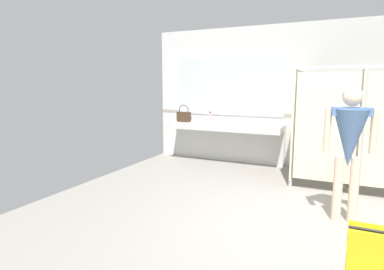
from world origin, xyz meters
TOP-DOWN VIEW (x-y plane):
  - ground_plane at (0.00, 0.00)m, footprint 7.58×6.95m
  - wall_back at (0.00, 3.23)m, footprint 7.58×0.12m
  - wall_back_tile_band at (0.00, 3.17)m, footprint 7.58×0.01m
  - vanity_counter at (-2.14, 2.95)m, footprint 2.47×0.59m
  - mirror_panel at (-2.14, 3.16)m, footprint 2.37×0.02m
  - bathroom_stalls at (0.39, 2.25)m, footprint 2.00×1.41m
  - person_standing at (0.22, 0.69)m, footprint 0.57×0.45m
  - handbag at (-3.00, 2.71)m, footprint 0.30×0.11m
  - soap_dispenser at (-2.51, 3.04)m, footprint 0.07×0.07m
  - paper_cup at (-2.01, 2.74)m, footprint 0.07×0.07m
  - wet_floor_sign at (0.37, -0.96)m, footprint 0.28×0.19m

SIDE VIEW (x-z plane):
  - ground_plane at x=0.00m, z-range -0.10..0.00m
  - wet_floor_sign at x=0.37m, z-range 0.01..0.64m
  - vanity_counter at x=-2.14m, z-range 0.15..1.12m
  - paper_cup at x=-2.01m, z-range 0.86..0.97m
  - soap_dispenser at x=-2.51m, z-range 0.85..1.06m
  - handbag at x=-3.00m, z-range 0.80..1.17m
  - bathroom_stalls at x=0.39m, z-range 0.05..1.99m
  - person_standing at x=0.22m, z-range 0.22..1.87m
  - wall_back_tile_band at x=0.00m, z-range 1.02..1.08m
  - wall_back at x=0.00m, z-range 0.00..2.85m
  - mirror_panel at x=-2.14m, z-range 1.01..2.26m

